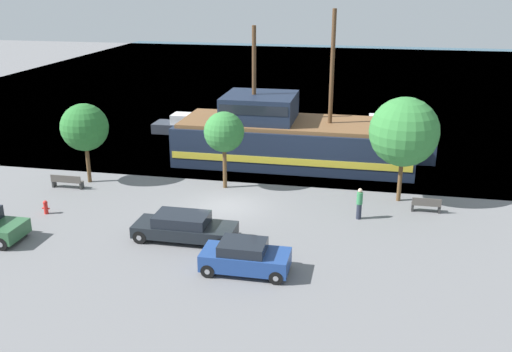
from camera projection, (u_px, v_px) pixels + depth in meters
name	position (u px, v px, depth m)	size (l,w,h in m)	color
ground_plane	(226.00, 206.00, 32.08)	(160.00, 160.00, 0.00)	slate
water_surface	(311.00, 79.00, 72.83)	(80.00, 80.00, 0.00)	#33566B
pirate_ship	(292.00, 138.00, 39.19)	(17.32, 5.73, 10.35)	#192338
moored_boat_dockside	(391.00, 128.00, 46.23)	(6.81, 2.25, 1.61)	silver
moored_boat_outer	(194.00, 126.00, 47.10)	(7.05, 2.05, 1.57)	#2D333D
parked_car_curb_front	(245.00, 257.00, 24.65)	(3.81, 1.80, 1.42)	navy
parked_car_curb_mid	(184.00, 227.00, 27.73)	(4.97, 1.91, 1.34)	black
fire_hydrant	(46.00, 207.00, 30.90)	(0.42, 0.25, 0.76)	red
bench_promenade_east	(67.00, 181.00, 34.67)	(1.96, 0.45, 0.85)	#4C4742
bench_promenade_west	(426.00, 205.00, 31.11)	(1.54, 0.45, 0.85)	#4C4742
pedestrian_walking_near	(359.00, 203.00, 30.11)	(0.32, 0.32, 1.72)	#232838
tree_row_east	(84.00, 127.00, 34.76)	(2.90, 2.90, 4.99)	brown
tree_row_mideast	(224.00, 132.00, 33.81)	(2.41, 2.41, 4.72)	brown
tree_row_midwest	(404.00, 132.00, 31.55)	(3.87, 3.87, 6.02)	brown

